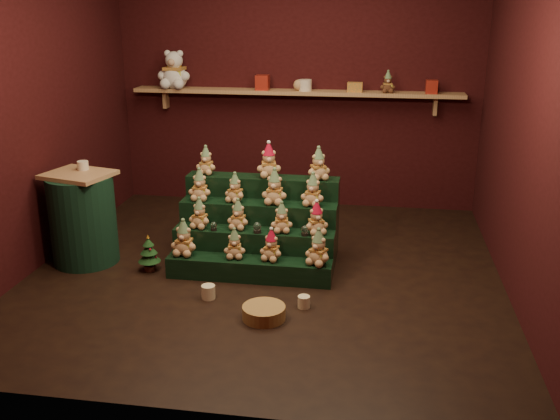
% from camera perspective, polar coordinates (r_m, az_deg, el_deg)
% --- Properties ---
extents(ground, '(4.00, 4.00, 0.00)m').
position_cam_1_polar(ground, '(5.47, -1.31, -5.60)').
color(ground, black).
rests_on(ground, ground).
extents(back_wall, '(4.00, 0.10, 2.80)m').
position_cam_1_polar(back_wall, '(7.07, 1.62, 11.71)').
color(back_wall, black).
rests_on(back_wall, ground).
extents(front_wall, '(4.00, 0.10, 2.80)m').
position_cam_1_polar(front_wall, '(3.11, -8.23, 2.84)').
color(front_wall, black).
rests_on(front_wall, ground).
extents(left_wall, '(0.10, 4.00, 2.80)m').
position_cam_1_polar(left_wall, '(5.79, -22.08, 8.90)').
color(left_wall, black).
rests_on(left_wall, ground).
extents(right_wall, '(0.10, 4.00, 2.80)m').
position_cam_1_polar(right_wall, '(5.11, 22.05, 7.80)').
color(right_wall, black).
rests_on(right_wall, ground).
extents(back_shelf, '(3.60, 0.26, 0.24)m').
position_cam_1_polar(back_shelf, '(6.91, 1.42, 10.67)').
color(back_shelf, tan).
rests_on(back_shelf, ground).
extents(riser_tier_front, '(1.40, 0.22, 0.18)m').
position_cam_1_polar(riser_tier_front, '(5.29, -2.84, -5.41)').
color(riser_tier_front, black).
rests_on(riser_tier_front, ground).
extents(riser_tier_midfront, '(1.40, 0.22, 0.36)m').
position_cam_1_polar(riser_tier_midfront, '(5.45, -2.39, -3.62)').
color(riser_tier_midfront, black).
rests_on(riser_tier_midfront, ground).
extents(riser_tier_midback, '(1.40, 0.22, 0.54)m').
position_cam_1_polar(riser_tier_midback, '(5.62, -1.96, -1.94)').
color(riser_tier_midback, black).
rests_on(riser_tier_midback, ground).
extents(riser_tier_back, '(1.40, 0.22, 0.72)m').
position_cam_1_polar(riser_tier_back, '(5.79, -1.56, -0.36)').
color(riser_tier_back, black).
rests_on(riser_tier_back, ground).
extents(teddy_0, '(0.23, 0.21, 0.31)m').
position_cam_1_polar(teddy_0, '(5.35, -8.79, -2.51)').
color(teddy_0, tan).
rests_on(teddy_0, riser_tier_front).
extents(teddy_1, '(0.20, 0.19, 0.25)m').
position_cam_1_polar(teddy_1, '(5.25, -4.18, -3.07)').
color(teddy_1, tan).
rests_on(teddy_1, riser_tier_front).
extents(teddy_2, '(0.23, 0.21, 0.27)m').
position_cam_1_polar(teddy_2, '(5.18, -0.79, -3.23)').
color(teddy_2, tan).
rests_on(teddy_2, riser_tier_front).
extents(teddy_3, '(0.28, 0.27, 0.30)m').
position_cam_1_polar(teddy_3, '(5.10, 3.54, -3.41)').
color(teddy_3, tan).
rests_on(teddy_3, riser_tier_front).
extents(teddy_4, '(0.22, 0.21, 0.27)m').
position_cam_1_polar(teddy_4, '(5.44, -7.36, -0.29)').
color(teddy_4, tan).
rests_on(teddy_4, riser_tier_midfront).
extents(teddy_5, '(0.21, 0.19, 0.26)m').
position_cam_1_polar(teddy_5, '(5.39, -3.85, -0.39)').
color(teddy_5, tan).
rests_on(teddy_5, riser_tier_midfront).
extents(teddy_6, '(0.21, 0.20, 0.26)m').
position_cam_1_polar(teddy_6, '(5.30, 0.15, -0.68)').
color(teddy_6, tan).
rests_on(teddy_6, riser_tier_midfront).
extents(teddy_7, '(0.26, 0.25, 0.28)m').
position_cam_1_polar(teddy_7, '(5.27, 3.34, -0.74)').
color(teddy_7, tan).
rests_on(teddy_7, riser_tier_midfront).
extents(teddy_8, '(0.21, 0.19, 0.28)m').
position_cam_1_polar(teddy_8, '(5.62, -7.36, 2.31)').
color(teddy_8, tan).
rests_on(teddy_8, riser_tier_midback).
extents(teddy_9, '(0.23, 0.22, 0.26)m').
position_cam_1_polar(teddy_9, '(5.53, -4.13, 2.04)').
color(teddy_9, tan).
rests_on(teddy_9, riser_tier_midback).
extents(teddy_10, '(0.23, 0.21, 0.31)m').
position_cam_1_polar(teddy_10, '(5.46, -0.50, 2.14)').
color(teddy_10, tan).
rests_on(teddy_10, riser_tier_midback).
extents(teddy_11, '(0.23, 0.22, 0.29)m').
position_cam_1_polar(teddy_11, '(5.42, 3.02, 1.87)').
color(teddy_11, tan).
rests_on(teddy_11, riser_tier_midback).
extents(teddy_12, '(0.19, 0.17, 0.26)m').
position_cam_1_polar(teddy_12, '(5.78, -6.78, 4.52)').
color(teddy_12, tan).
rests_on(teddy_12, riser_tier_back).
extents(teddy_13, '(0.26, 0.24, 0.31)m').
position_cam_1_polar(teddy_13, '(5.64, -1.03, 4.56)').
color(teddy_13, tan).
rests_on(teddy_13, riser_tier_back).
extents(teddy_14, '(0.27, 0.26, 0.29)m').
position_cam_1_polar(teddy_14, '(5.57, 3.54, 4.25)').
color(teddy_14, tan).
rests_on(teddy_14, riser_tier_back).
extents(snow_globe_a, '(0.06, 0.06, 0.08)m').
position_cam_1_polar(snow_globe_a, '(5.39, -6.09, -1.48)').
color(snow_globe_a, black).
rests_on(snow_globe_a, riser_tier_midfront).
extents(snow_globe_b, '(0.07, 0.07, 0.09)m').
position_cam_1_polar(snow_globe_b, '(5.31, -2.09, -1.61)').
color(snow_globe_b, black).
rests_on(snow_globe_b, riser_tier_midfront).
extents(snow_globe_c, '(0.07, 0.07, 0.09)m').
position_cam_1_polar(snow_globe_c, '(5.25, 2.29, -1.88)').
color(snow_globe_c, black).
rests_on(snow_globe_c, riser_tier_midfront).
extents(side_table, '(0.64, 0.58, 0.83)m').
position_cam_1_polar(side_table, '(5.79, -17.57, -0.73)').
color(side_table, tan).
rests_on(side_table, ground).
extents(table_ornament, '(0.10, 0.10, 0.08)m').
position_cam_1_polar(table_ornament, '(5.75, -17.58, 3.91)').
color(table_ornament, beige).
rests_on(table_ornament, side_table).
extents(mini_christmas_tree, '(0.20, 0.20, 0.33)m').
position_cam_1_polar(mini_christmas_tree, '(5.53, -11.89, -3.89)').
color(mini_christmas_tree, '#432318').
rests_on(mini_christmas_tree, ground).
extents(mug_left, '(0.11, 0.11, 0.11)m').
position_cam_1_polar(mug_left, '(5.00, -6.57, -7.45)').
color(mug_left, beige).
rests_on(mug_left, ground).
extents(mug_right, '(0.09, 0.09, 0.09)m').
position_cam_1_polar(mug_right, '(4.83, 2.19, -8.39)').
color(mug_right, beige).
rests_on(mug_right, ground).
extents(wicker_basket, '(0.37, 0.37, 0.10)m').
position_cam_1_polar(wicker_basket, '(4.67, -1.48, -9.35)').
color(wicker_basket, '#A07A40').
rests_on(wicker_basket, ground).
extents(white_bear, '(0.39, 0.35, 0.52)m').
position_cam_1_polar(white_bear, '(7.14, -9.65, 12.99)').
color(white_bear, silver).
rests_on(white_bear, back_shelf).
extents(brown_bear, '(0.18, 0.16, 0.22)m').
position_cam_1_polar(brown_bear, '(6.80, 9.83, 11.46)').
color(brown_bear, '#532F1B').
rests_on(brown_bear, back_shelf).
extents(gift_tin_red_a, '(0.14, 0.14, 0.16)m').
position_cam_1_polar(gift_tin_red_a, '(6.93, -1.61, 11.58)').
color(gift_tin_red_a, '#A12518').
rests_on(gift_tin_red_a, back_shelf).
extents(gift_tin_cream, '(0.14, 0.14, 0.12)m').
position_cam_1_polar(gift_tin_cream, '(6.86, 2.32, 11.33)').
color(gift_tin_cream, beige).
rests_on(gift_tin_cream, back_shelf).
extents(gift_tin_red_b, '(0.12, 0.12, 0.14)m').
position_cam_1_polar(gift_tin_red_b, '(6.83, 13.69, 10.90)').
color(gift_tin_red_b, '#A12518').
rests_on(gift_tin_red_b, back_shelf).
extents(shelf_plush_ball, '(0.12, 0.12, 0.12)m').
position_cam_1_polar(shelf_plush_ball, '(6.87, 1.73, 11.35)').
color(shelf_plush_ball, tan).
rests_on(shelf_plush_ball, back_shelf).
extents(scarf_gift_box, '(0.16, 0.10, 0.10)m').
position_cam_1_polar(scarf_gift_box, '(6.82, 6.87, 11.09)').
color(scarf_gift_box, orange).
rests_on(scarf_gift_box, back_shelf).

